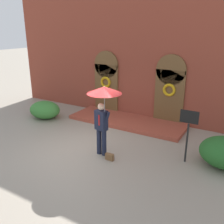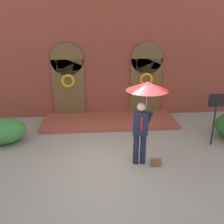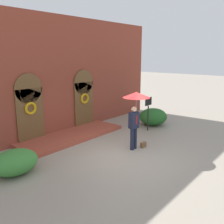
{
  "view_description": "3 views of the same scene",
  "coord_description": "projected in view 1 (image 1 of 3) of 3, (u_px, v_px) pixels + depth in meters",
  "views": [
    {
      "loc": [
        4.77,
        -6.36,
        4.06
      ],
      "look_at": [
        0.36,
        1.13,
        1.13
      ],
      "focal_mm": 40.0,
      "sensor_mm": 36.0,
      "label": 1
    },
    {
      "loc": [
        -0.65,
        -6.13,
        3.8
      ],
      "look_at": [
        -0.04,
        1.23,
        1.12
      ],
      "focal_mm": 40.0,
      "sensor_mm": 36.0,
      "label": 2
    },
    {
      "loc": [
        -7.34,
        -5.6,
        3.82
      ],
      "look_at": [
        0.71,
        1.2,
        1.37
      ],
      "focal_mm": 40.0,
      "sensor_mm": 36.0,
      "label": 3
    }
  ],
  "objects": [
    {
      "name": "building_facade",
      "position": [
        139.0,
        60.0,
        11.32
      ],
      "size": [
        14.0,
        2.3,
        5.6
      ],
      "color": "brown",
      "rests_on": "ground"
    },
    {
      "name": "sign_post",
      "position": [
        188.0,
        128.0,
        7.62
      ],
      "size": [
        0.56,
        0.06,
        1.72
      ],
      "color": "black",
      "rests_on": "ground"
    },
    {
      "name": "shrub_left",
      "position": [
        45.0,
        110.0,
        11.76
      ],
      "size": [
        1.51,
        1.23,
        0.81
      ],
      "primitive_type": "ellipsoid",
      "color": "#387A33",
      "rests_on": "ground"
    },
    {
      "name": "ground_plane",
      "position": [
        87.0,
        150.0,
        8.78
      ],
      "size": [
        80.0,
        80.0,
        0.0
      ],
      "primitive_type": "plane",
      "color": "gray"
    },
    {
      "name": "person_with_umbrella",
      "position": [
        104.0,
        100.0,
        7.81
      ],
      "size": [
        1.1,
        1.1,
        2.36
      ],
      "color": "#191E33",
      "rests_on": "ground"
    },
    {
      "name": "handbag",
      "position": [
        110.0,
        157.0,
        8.06
      ],
      "size": [
        0.28,
        0.13,
        0.22
      ],
      "primitive_type": "cube",
      "rotation": [
        0.0,
        0.0,
        -0.04
      ],
      "color": "brown",
      "rests_on": "ground"
    }
  ]
}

